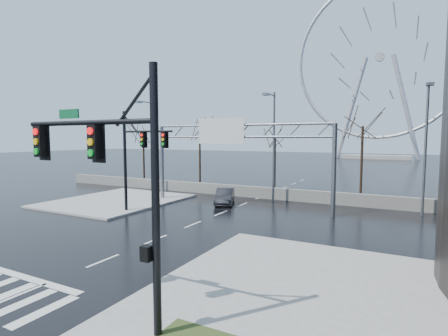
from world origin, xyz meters
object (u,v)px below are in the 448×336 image
Objects in this scene: signal_mast_near at (119,173)px; car at (225,196)px; signal_mast_far at (136,152)px; ferris_wheel at (379,64)px; sign_gantry at (233,146)px.

signal_mast_near is 21.13m from car.
signal_mast_far is 89.30m from ferris_wheel.
car is at bearing -94.69° from ferris_wheel.
car is at bearing 56.64° from signal_mast_far.
sign_gantry is 0.32× the size of ferris_wheel.
signal_mast_far is (-11.01, 13.00, -0.04)m from signal_mast_near.
signal_mast_near is 1.88× the size of car.
sign_gantry is at bearing -93.84° from ferris_wheel.
sign_gantry is at bearing 47.53° from signal_mast_far.
signal_mast_near is at bearing -73.81° from sign_gantry.
sign_gantry is (5.49, 6.00, 0.35)m from signal_mast_far.
ferris_wheel is at bearing 86.16° from sign_gantry.
ferris_wheel reaches higher than car.
ferris_wheel is at bearing 63.41° from car.
signal_mast_far reaches higher than car.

